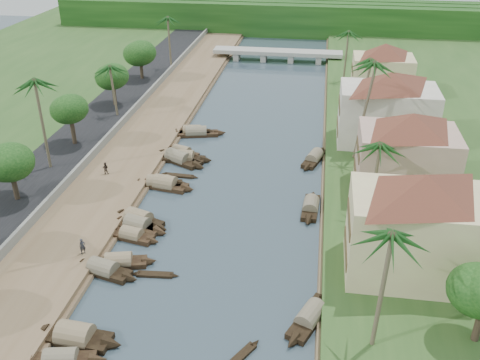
# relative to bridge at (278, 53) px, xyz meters

# --- Properties ---
(ground) EXTENTS (220.00, 220.00, 0.00)m
(ground) POSITION_rel_bridge_xyz_m (-0.00, -72.00, -1.72)
(ground) COLOR #33434D
(ground) RESTS_ON ground
(left_bank) EXTENTS (10.00, 180.00, 0.80)m
(left_bank) POSITION_rel_bridge_xyz_m (-16.00, -52.00, -1.32)
(left_bank) COLOR brown
(left_bank) RESTS_ON ground
(right_bank) EXTENTS (16.00, 180.00, 1.20)m
(right_bank) POSITION_rel_bridge_xyz_m (19.00, -52.00, -1.12)
(right_bank) COLOR #294C1E
(right_bank) RESTS_ON ground
(road) EXTENTS (8.00, 180.00, 1.40)m
(road) POSITION_rel_bridge_xyz_m (-24.50, -52.00, -1.02)
(road) COLOR black
(road) RESTS_ON ground
(retaining_wall) EXTENTS (0.40, 180.00, 1.10)m
(retaining_wall) POSITION_rel_bridge_xyz_m (-20.20, -52.00, -0.37)
(retaining_wall) COLOR slate
(retaining_wall) RESTS_ON left_bank
(treeline) EXTENTS (120.00, 14.00, 8.00)m
(treeline) POSITION_rel_bridge_xyz_m (-0.00, 28.00, 2.28)
(treeline) COLOR #0F350E
(treeline) RESTS_ON ground
(bridge) EXTENTS (28.00, 4.00, 2.40)m
(bridge) POSITION_rel_bridge_xyz_m (0.00, 0.00, 0.00)
(bridge) COLOR #A09F95
(bridge) RESTS_ON ground
(building_near) EXTENTS (14.85, 14.85, 10.20)m
(building_near) POSITION_rel_bridge_xyz_m (18.99, -74.00, 4.66)
(building_near) COLOR beige
(building_near) RESTS_ON right_bank
(building_mid) EXTENTS (14.11, 14.11, 9.70)m
(building_mid) POSITION_rel_bridge_xyz_m (19.99, -58.00, 4.41)
(building_mid) COLOR tan
(building_mid) RESTS_ON right_bank
(building_far) EXTENTS (15.59, 15.59, 10.20)m
(building_far) POSITION_rel_bridge_xyz_m (18.99, -44.00, 4.66)
(building_far) COLOR white
(building_far) RESTS_ON right_bank
(building_distant) EXTENTS (12.62, 12.62, 9.20)m
(building_distant) POSITION_rel_bridge_xyz_m (19.99, -24.00, 4.16)
(building_distant) COLOR beige
(building_distant) RESTS_ON right_bank
(sampan_0) EXTENTS (7.52, 2.89, 1.98)m
(sampan_0) POSITION_rel_bridge_xyz_m (-8.89, -88.46, -1.31)
(sampan_0) COLOR black
(sampan_0) RESTS_ON ground
(sampan_1) EXTENTS (8.53, 2.59, 2.47)m
(sampan_1) POSITION_rel_bridge_xyz_m (-8.84, -85.91, -1.30)
(sampan_1) COLOR black
(sampan_1) RESTS_ON ground
(sampan_2) EXTENTS (7.71, 3.22, 2.03)m
(sampan_2) POSITION_rel_bridge_xyz_m (-8.82, -75.74, -1.31)
(sampan_2) COLOR black
(sampan_2) RESTS_ON ground
(sampan_3) EXTENTS (8.08, 3.54, 2.14)m
(sampan_3) POSITION_rel_bridge_xyz_m (-9.89, -77.13, -1.31)
(sampan_3) COLOR black
(sampan_3) RESTS_ON ground
(sampan_4) EXTENTS (6.78, 2.79, 1.93)m
(sampan_4) POSITION_rel_bridge_xyz_m (-9.06, -71.10, -1.31)
(sampan_4) COLOR black
(sampan_4) RESTS_ON ground
(sampan_5) EXTENTS (8.18, 4.65, 2.52)m
(sampan_5) POSITION_rel_bridge_xyz_m (-9.31, -68.12, -1.30)
(sampan_5) COLOR black
(sampan_5) RESTS_ON ground
(sampan_6) EXTENTS (7.75, 3.67, 2.26)m
(sampan_6) POSITION_rel_bridge_xyz_m (-9.10, -69.15, -1.31)
(sampan_6) COLOR black
(sampan_6) RESTS_ON ground
(sampan_7) EXTENTS (8.18, 2.41, 2.15)m
(sampan_7) POSITION_rel_bridge_xyz_m (-9.59, -59.36, -1.31)
(sampan_7) COLOR black
(sampan_7) RESTS_ON ground
(sampan_8) EXTENTS (8.10, 3.20, 2.42)m
(sampan_8) POSITION_rel_bridge_xyz_m (-8.63, -59.64, -1.30)
(sampan_8) COLOR black
(sampan_8) RESTS_ON ground
(sampan_9) EXTENTS (9.39, 6.15, 2.41)m
(sampan_9) POSITION_rel_bridge_xyz_m (-8.93, -52.19, -1.30)
(sampan_9) COLOR black
(sampan_9) RESTS_ON ground
(sampan_10) EXTENTS (7.11, 3.92, 1.98)m
(sampan_10) POSITION_rel_bridge_xyz_m (-8.94, -50.14, -1.31)
(sampan_10) COLOR black
(sampan_10) RESTS_ON ground
(sampan_11) EXTENTS (8.16, 2.12, 2.32)m
(sampan_11) POSITION_rel_bridge_xyz_m (-8.22, -51.92, -1.30)
(sampan_11) COLOR black
(sampan_11) RESTS_ON ground
(sampan_12) EXTENTS (9.40, 3.74, 2.20)m
(sampan_12) POSITION_rel_bridge_xyz_m (-8.47, -43.11, -1.31)
(sampan_12) COLOR black
(sampan_12) RESTS_ON ground
(sampan_13) EXTENTS (7.90, 2.79, 2.13)m
(sampan_13) POSITION_rel_bridge_xyz_m (-9.20, -42.73, -1.31)
(sampan_13) COLOR black
(sampan_13) RESTS_ON ground
(sampan_14) EXTENTS (4.80, 8.44, 2.08)m
(sampan_14) POSITION_rel_bridge_xyz_m (10.06, -80.71, -1.31)
(sampan_14) COLOR black
(sampan_14) RESTS_ON ground
(sampan_15) EXTENTS (2.10, 7.84, 2.10)m
(sampan_15) POSITION_rel_bridge_xyz_m (9.47, -62.33, -1.31)
(sampan_15) COLOR black
(sampan_15) RESTS_ON ground
(sampan_16) EXTENTS (4.04, 8.46, 2.07)m
(sampan_16) POSITION_rel_bridge_xyz_m (9.50, -49.16, -1.31)
(sampan_16) COLOR black
(sampan_16) RESTS_ON ground
(canoe_0) EXTENTS (3.38, 5.01, 0.72)m
(canoe_0) POSITION_rel_bridge_xyz_m (4.64, -85.99, -1.62)
(canoe_0) COLOR black
(canoe_0) RESTS_ON ground
(canoe_1) EXTENTS (4.80, 1.13, 0.77)m
(canoe_1) POSITION_rel_bridge_xyz_m (-4.86, -76.77, -1.62)
(canoe_1) COLOR black
(canoe_1) RESTS_ON ground
(canoe_2) EXTENTS (5.38, 1.04, 0.78)m
(canoe_2) POSITION_rel_bridge_xyz_m (-7.71, -56.51, -1.62)
(canoe_2) COLOR black
(canoe_2) RESTS_ON ground
(palm_0) EXTENTS (3.20, 3.20, 11.90)m
(palm_0) POSITION_rel_bridge_xyz_m (15.00, -83.87, 9.57)
(palm_0) COLOR brown
(palm_0) RESTS_ON ground
(palm_1) EXTENTS (3.20, 3.20, 9.95)m
(palm_1) POSITION_rel_bridge_xyz_m (16.00, -64.22, 7.69)
(palm_1) COLOR brown
(palm_1) RESTS_ON ground
(palm_2) EXTENTS (3.20, 3.20, 14.47)m
(palm_2) POSITION_rel_bridge_xyz_m (15.00, -49.81, 12.06)
(palm_2) COLOR brown
(palm_2) RESTS_ON ground
(palm_3) EXTENTS (3.20, 3.20, 11.09)m
(palm_3) POSITION_rel_bridge_xyz_m (16.00, -35.90, 8.81)
(palm_3) COLOR brown
(palm_3) RESTS_ON ground
(palm_5) EXTENTS (3.20, 3.20, 13.02)m
(palm_5) POSITION_rel_bridge_xyz_m (-24.00, -58.95, 10.85)
(palm_5) COLOR brown
(palm_5) RESTS_ON ground
(palm_6) EXTENTS (3.20, 3.20, 9.37)m
(palm_6) POSITION_rel_bridge_xyz_m (-22.00, -40.06, 7.33)
(palm_6) COLOR brown
(palm_6) RESTS_ON ground
(palm_7) EXTENTS (3.20, 3.20, 10.69)m
(palm_7) POSITION_rel_bridge_xyz_m (14.00, -15.84, 8.41)
(palm_7) COLOR brown
(palm_7) RESTS_ON ground
(palm_8) EXTENTS (3.20, 3.20, 11.39)m
(palm_8) POSITION_rel_bridge_xyz_m (-20.50, -12.84, 9.29)
(palm_8) COLOR brown
(palm_8) RESTS_ON ground
(tree_2) EXTENTS (5.20, 5.20, 6.79)m
(tree_2) POSITION_rel_bridge_xyz_m (-24.00, -67.19, 4.27)
(tree_2) COLOR #423226
(tree_2) RESTS_ON ground
(tree_3) EXTENTS (4.75, 4.75, 7.05)m
(tree_3) POSITION_rel_bridge_xyz_m (-24.00, -51.46, 4.69)
(tree_3) COLOR #423226
(tree_3) RESTS_ON ground
(tree_4) EXTENTS (4.98, 4.98, 6.78)m
(tree_4) POSITION_rel_bridge_xyz_m (-24.00, -35.37, 4.34)
(tree_4) COLOR #423226
(tree_4) RESTS_ON ground
(tree_5) EXTENTS (5.51, 5.51, 7.08)m
(tree_5) POSITION_rel_bridge_xyz_m (-24.00, -20.91, 4.42)
(tree_5) COLOR #423226
(tree_5) RESTS_ON ground
(tree_6) EXTENTS (4.08, 4.08, 7.13)m
(tree_6) POSITION_rel_bridge_xyz_m (24.00, -42.76, 4.80)
(tree_6) COLOR #423226
(tree_6) RESTS_ON ground
(person_near) EXTENTS (0.72, 0.67, 1.65)m
(person_near) POSITION_rel_bridge_xyz_m (-12.58, -75.37, -0.10)
(person_near) COLOR #2A2B32
(person_near) RESTS_ON left_bank
(person_far) EXTENTS (0.81, 0.65, 1.60)m
(person_far) POSITION_rel_bridge_xyz_m (-16.70, -58.62, -0.12)
(person_far) COLOR #2E2520
(person_far) RESTS_ON left_bank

